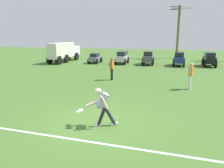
{
  "coord_description": "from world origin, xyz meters",
  "views": [
    {
      "loc": [
        2.41,
        -7.27,
        3.21
      ],
      "look_at": [
        0.17,
        2.47,
        0.9
      ],
      "focal_mm": 35.0,
      "sensor_mm": 36.0,
      "label": 1
    }
  ],
  "objects_px": {
    "frisbee_in_flight": "(80,111)",
    "box_truck": "(64,51)",
    "parked_car_slot_b": "(122,57)",
    "frisbee_thrower": "(103,105)",
    "teammate_near_sideline": "(112,67)",
    "parked_car_slot_d": "(179,59)",
    "teammate_midfield": "(191,74)",
    "parked_car_slot_a": "(95,58)",
    "palm_tree_far_left": "(178,28)",
    "parked_car_slot_c": "(148,58)",
    "parked_car_slot_e": "(209,59)"
  },
  "relations": [
    {
      "from": "parked_car_slot_c",
      "to": "parked_car_slot_e",
      "type": "bearing_deg",
      "value": 0.26
    },
    {
      "from": "teammate_near_sideline",
      "to": "teammate_midfield",
      "type": "relative_size",
      "value": 1.0
    },
    {
      "from": "parked_car_slot_a",
      "to": "parked_car_slot_d",
      "type": "distance_m",
      "value": 8.99
    },
    {
      "from": "frisbee_in_flight",
      "to": "parked_car_slot_c",
      "type": "bearing_deg",
      "value": 85.38
    },
    {
      "from": "frisbee_in_flight",
      "to": "parked_car_slot_a",
      "type": "xyz_separation_m",
      "value": [
        -4.54,
        16.4,
        0.02
      ]
    },
    {
      "from": "parked_car_slot_a",
      "to": "parked_car_slot_e",
      "type": "bearing_deg",
      "value": 0.23
    },
    {
      "from": "frisbee_in_flight",
      "to": "parked_car_slot_c",
      "type": "height_order",
      "value": "parked_car_slot_c"
    },
    {
      "from": "parked_car_slot_c",
      "to": "box_truck",
      "type": "xyz_separation_m",
      "value": [
        -9.69,
        0.23,
        0.49
      ]
    },
    {
      "from": "frisbee_thrower",
      "to": "parked_car_slot_e",
      "type": "distance_m",
      "value": 17.62
    },
    {
      "from": "frisbee_in_flight",
      "to": "parked_car_slot_e",
      "type": "height_order",
      "value": "parked_car_slot_e"
    },
    {
      "from": "frisbee_in_flight",
      "to": "parked_car_slot_c",
      "type": "relative_size",
      "value": 0.15
    },
    {
      "from": "frisbee_thrower",
      "to": "teammate_near_sideline",
      "type": "relative_size",
      "value": 0.89
    },
    {
      "from": "frisbee_in_flight",
      "to": "palm_tree_far_left",
      "type": "height_order",
      "value": "palm_tree_far_left"
    },
    {
      "from": "parked_car_slot_a",
      "to": "palm_tree_far_left",
      "type": "height_order",
      "value": "palm_tree_far_left"
    },
    {
      "from": "parked_car_slot_d",
      "to": "box_truck",
      "type": "bearing_deg",
      "value": 177.95
    },
    {
      "from": "box_truck",
      "to": "teammate_midfield",
      "type": "bearing_deg",
      "value": -38.93
    },
    {
      "from": "frisbee_thrower",
      "to": "palm_tree_far_left",
      "type": "xyz_separation_m",
      "value": [
        3.8,
        23.24,
        3.11
      ]
    },
    {
      "from": "teammate_midfield",
      "to": "parked_car_slot_b",
      "type": "height_order",
      "value": "teammate_midfield"
    },
    {
      "from": "parked_car_slot_e",
      "to": "parked_car_slot_a",
      "type": "bearing_deg",
      "value": -179.77
    },
    {
      "from": "teammate_midfield",
      "to": "parked_car_slot_c",
      "type": "xyz_separation_m",
      "value": [
        -3.1,
        10.1,
        -0.2
      ]
    },
    {
      "from": "parked_car_slot_c",
      "to": "parked_car_slot_d",
      "type": "xyz_separation_m",
      "value": [
        3.12,
        -0.23,
        0.0
      ]
    },
    {
      "from": "frisbee_thrower",
      "to": "parked_car_slot_d",
      "type": "height_order",
      "value": "parked_car_slot_d"
    },
    {
      "from": "parked_car_slot_a",
      "to": "parked_car_slot_b",
      "type": "bearing_deg",
      "value": 2.66
    },
    {
      "from": "parked_car_slot_b",
      "to": "parked_car_slot_d",
      "type": "xyz_separation_m",
      "value": [
        5.93,
        -0.35,
        0.02
      ]
    },
    {
      "from": "parked_car_slot_d",
      "to": "box_truck",
      "type": "xyz_separation_m",
      "value": [
        -12.81,
        0.46,
        0.49
      ]
    },
    {
      "from": "parked_car_slot_a",
      "to": "parked_car_slot_d",
      "type": "bearing_deg",
      "value": -1.31
    },
    {
      "from": "parked_car_slot_a",
      "to": "parked_car_slot_c",
      "type": "distance_m",
      "value": 5.87
    },
    {
      "from": "box_truck",
      "to": "palm_tree_far_left",
      "type": "distance_m",
      "value": 14.83
    },
    {
      "from": "parked_car_slot_d",
      "to": "box_truck",
      "type": "distance_m",
      "value": 12.82
    },
    {
      "from": "parked_car_slot_d",
      "to": "box_truck",
      "type": "height_order",
      "value": "box_truck"
    },
    {
      "from": "teammate_near_sideline",
      "to": "frisbee_thrower",
      "type": "bearing_deg",
      "value": -79.34
    },
    {
      "from": "frisbee_thrower",
      "to": "parked_car_slot_e",
      "type": "relative_size",
      "value": 0.58
    },
    {
      "from": "parked_car_slot_b",
      "to": "box_truck",
      "type": "xyz_separation_m",
      "value": [
        -6.88,
        0.11,
        0.51
      ]
    },
    {
      "from": "frisbee_thrower",
      "to": "teammate_midfield",
      "type": "height_order",
      "value": "teammate_midfield"
    },
    {
      "from": "frisbee_thrower",
      "to": "box_truck",
      "type": "relative_size",
      "value": 0.23
    },
    {
      "from": "frisbee_thrower",
      "to": "parked_car_slot_b",
      "type": "bearing_deg",
      "value": 97.92
    },
    {
      "from": "teammate_midfield",
      "to": "palm_tree_far_left",
      "type": "xyz_separation_m",
      "value": [
        0.18,
        17.0,
        2.96
      ]
    },
    {
      "from": "teammate_near_sideline",
      "to": "parked_car_slot_a",
      "type": "height_order",
      "value": "teammate_near_sideline"
    },
    {
      "from": "frisbee_thrower",
      "to": "parked_car_slot_d",
      "type": "xyz_separation_m",
      "value": [
        3.64,
        16.11,
        -0.05
      ]
    },
    {
      "from": "teammate_midfield",
      "to": "frisbee_thrower",
      "type": "bearing_deg",
      "value": -120.1
    },
    {
      "from": "box_truck",
      "to": "teammate_near_sideline",
      "type": "bearing_deg",
      "value": -48.69
    },
    {
      "from": "teammate_near_sideline",
      "to": "parked_car_slot_e",
      "type": "bearing_deg",
      "value": 46.86
    },
    {
      "from": "palm_tree_far_left",
      "to": "frisbee_thrower",
      "type": "bearing_deg",
      "value": -99.28
    },
    {
      "from": "frisbee_in_flight",
      "to": "box_truck",
      "type": "distance_m",
      "value": 18.65
    },
    {
      "from": "parked_car_slot_a",
      "to": "palm_tree_far_left",
      "type": "bearing_deg",
      "value": 37.14
    },
    {
      "from": "frisbee_thrower",
      "to": "teammate_near_sideline",
      "type": "xyz_separation_m",
      "value": [
        -1.47,
        7.8,
        0.15
      ]
    },
    {
      "from": "parked_car_slot_c",
      "to": "parked_car_slot_d",
      "type": "distance_m",
      "value": 3.13
    },
    {
      "from": "parked_car_slot_c",
      "to": "box_truck",
      "type": "bearing_deg",
      "value": 178.63
    },
    {
      "from": "teammate_midfield",
      "to": "parked_car_slot_b",
      "type": "xyz_separation_m",
      "value": [
        -5.9,
        10.22,
        -0.22
      ]
    },
    {
      "from": "parked_car_slot_c",
      "to": "palm_tree_far_left",
      "type": "relative_size",
      "value": 0.35
    }
  ]
}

